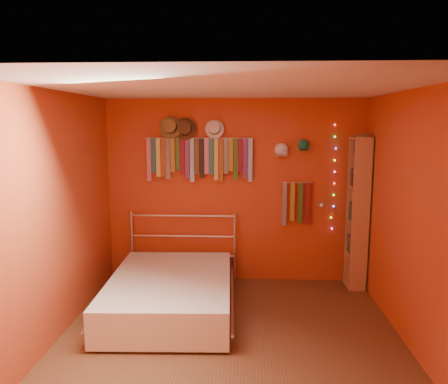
% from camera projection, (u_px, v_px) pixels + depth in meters
% --- Properties ---
extents(ground, '(3.50, 3.50, 0.00)m').
position_uv_depth(ground, '(230.00, 339.00, 4.44)').
color(ground, brown).
rests_on(ground, ground).
extents(back_wall, '(3.50, 0.02, 2.50)m').
position_uv_depth(back_wall, '(235.00, 191.00, 5.96)').
color(back_wall, '#A2401A').
rests_on(back_wall, ground).
extents(right_wall, '(0.02, 3.50, 2.50)m').
position_uv_depth(right_wall, '(414.00, 221.00, 4.15)').
color(right_wall, '#A2401A').
rests_on(right_wall, ground).
extents(left_wall, '(0.02, 3.50, 2.50)m').
position_uv_depth(left_wall, '(54.00, 217.00, 4.33)').
color(left_wall, '#A2401A').
rests_on(left_wall, ground).
extents(ceiling, '(3.50, 3.50, 0.02)m').
position_uv_depth(ceiling, '(230.00, 88.00, 4.04)').
color(ceiling, white).
rests_on(ceiling, back_wall).
extents(tie_rack, '(1.45, 0.03, 0.60)m').
position_uv_depth(tie_rack, '(199.00, 157.00, 5.85)').
color(tie_rack, silver).
rests_on(tie_rack, back_wall).
extents(small_tie_rack, '(0.40, 0.03, 0.59)m').
position_uv_depth(small_tie_rack, '(296.00, 202.00, 5.88)').
color(small_tie_rack, silver).
rests_on(small_tie_rack, back_wall).
extents(fedora_olive, '(0.30, 0.17, 0.30)m').
position_uv_depth(fedora_olive, '(170.00, 127.00, 5.77)').
color(fedora_olive, brown).
rests_on(fedora_olive, back_wall).
extents(fedora_brown, '(0.30, 0.16, 0.29)m').
position_uv_depth(fedora_brown, '(185.00, 128.00, 5.77)').
color(fedora_brown, '#4A2E1A').
rests_on(fedora_brown, back_wall).
extents(fedora_white, '(0.25, 0.14, 0.25)m').
position_uv_depth(fedora_white, '(214.00, 129.00, 5.75)').
color(fedora_white, silver).
rests_on(fedora_white, back_wall).
extents(cap_white, '(0.18, 0.23, 0.18)m').
position_uv_depth(cap_white, '(281.00, 150.00, 5.79)').
color(cap_white, silver).
rests_on(cap_white, back_wall).
extents(cap_green, '(0.16, 0.20, 0.16)m').
position_uv_depth(cap_green, '(303.00, 145.00, 5.76)').
color(cap_green, '#186F50').
rests_on(cap_green, back_wall).
extents(fairy_lights, '(0.05, 0.02, 1.42)m').
position_uv_depth(fairy_lights, '(334.00, 178.00, 5.82)').
color(fairy_lights, '#FF3333').
rests_on(fairy_lights, back_wall).
extents(reading_lamp, '(0.07, 0.32, 0.09)m').
position_uv_depth(reading_lamp, '(321.00, 205.00, 5.68)').
color(reading_lamp, silver).
rests_on(reading_lamp, back_wall).
extents(bookshelf, '(0.25, 0.34, 2.00)m').
position_uv_depth(bookshelf, '(361.00, 212.00, 5.70)').
color(bookshelf, '#9F6C48').
rests_on(bookshelf, ground).
extents(bed, '(1.54, 2.04, 0.97)m').
position_uv_depth(bed, '(171.00, 293.00, 5.06)').
color(bed, silver).
rests_on(bed, ground).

